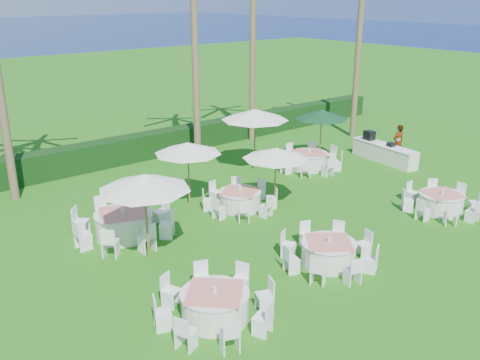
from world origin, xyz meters
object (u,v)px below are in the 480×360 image
object	(u,v)px
umbrella_c	(188,148)
staff_person	(398,142)
banquet_table_c	(441,202)
umbrella_a	(144,182)
banquet_table_a	(215,305)
umbrella_b	(276,153)
banquet_table_b	(328,252)
banquet_table_e	(240,199)
umbrella_d	(255,115)
buffet_table	(384,152)
banquet_table_d	(124,224)
umbrella_green	(322,114)
banquet_table_f	(309,160)

from	to	relation	value
umbrella_c	staff_person	distance (m)	11.28
banquet_table_c	umbrella_a	xyz separation A→B (m)	(-10.24, 3.59, 2.11)
banquet_table_a	umbrella_b	distance (m)	7.83
banquet_table_b	umbrella_b	size ratio (longest dim) A/B	1.17
banquet_table_e	umbrella_b	xyz separation A→B (m)	(1.16, -0.66, 1.73)
umbrella_d	staff_person	bearing A→B (deg)	-26.44
buffet_table	banquet_table_e	bearing A→B (deg)	-178.46
banquet_table_a	umbrella_b	bearing A→B (deg)	36.03
staff_person	buffet_table	bearing A→B (deg)	-6.10
banquet_table_d	banquet_table_c	bearing A→B (deg)	-28.78
umbrella_a	umbrella_b	bearing A→B (deg)	6.66
umbrella_d	umbrella_green	bearing A→B (deg)	-17.61
umbrella_a	buffet_table	size ratio (longest dim) A/B	0.75
buffet_table	banquet_table_d	bearing A→B (deg)	178.55
banquet_table_c	umbrella_a	size ratio (longest dim) A/B	1.02
banquet_table_e	staff_person	world-z (taller)	staff_person
umbrella_a	umbrella_d	world-z (taller)	umbrella_d
banquet_table_f	umbrella_d	bearing A→B (deg)	144.03
banquet_table_d	umbrella_green	xyz separation A→B (m)	(11.23, 1.60, 1.86)
umbrella_a	umbrella_c	size ratio (longest dim) A/B	1.09
umbrella_a	banquet_table_e	bearing A→B (deg)	15.99
banquet_table_a	banquet_table_d	size ratio (longest dim) A/B	0.88
banquet_table_b	buffet_table	world-z (taller)	buffet_table
umbrella_d	buffet_table	bearing A→B (deg)	-27.89
umbrella_b	banquet_table_c	bearing A→B (deg)	-44.12
banquet_table_c	banquet_table_e	xyz separation A→B (m)	(-5.56, 4.93, -0.00)
banquet_table_a	umbrella_c	size ratio (longest dim) A/B	1.17
umbrella_green	banquet_table_b	bearing A→B (deg)	-135.98
banquet_table_e	umbrella_green	xyz separation A→B (m)	(6.74, 2.19, 1.93)
banquet_table_b	umbrella_d	bearing A→B (deg)	62.89
umbrella_c	umbrella_d	world-z (taller)	umbrella_d
umbrella_a	staff_person	distance (m)	14.73
staff_person	banquet_table_c	bearing A→B (deg)	57.70
banquet_table_a	buffet_table	xyz separation A→B (m)	(14.15, 5.40, 0.05)
banquet_table_d	umbrella_b	xyz separation A→B (m)	(5.64, -1.25, 1.65)
umbrella_green	umbrella_a	bearing A→B (deg)	-162.83
banquet_table_d	buffet_table	world-z (taller)	buffet_table
umbrella_d	umbrella_green	xyz separation A→B (m)	(3.24, -1.03, -0.26)
banquet_table_a	banquet_table_d	bearing A→B (deg)	84.61
umbrella_a	umbrella_c	world-z (taller)	umbrella_a
umbrella_b	banquet_table_b	bearing A→B (deg)	-113.21
umbrella_b	buffet_table	world-z (taller)	umbrella_b
umbrella_c	umbrella_d	xyz separation A→B (m)	(4.70, 1.64, 0.33)
umbrella_c	umbrella_green	distance (m)	7.96
umbrella_d	banquet_table_b	bearing A→B (deg)	-117.11
umbrella_c	umbrella_d	size ratio (longest dim) A/B	0.83
banquet_table_c	staff_person	distance (m)	6.61
banquet_table_c	umbrella_d	distance (m)	8.68
buffet_table	staff_person	size ratio (longest dim) A/B	2.14
banquet_table_c	umbrella_a	distance (m)	11.05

